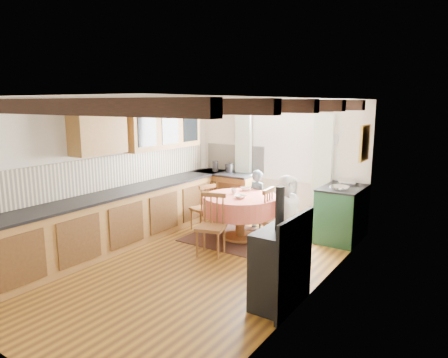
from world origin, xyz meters
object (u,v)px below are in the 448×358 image
Objects in this scene: chair_left at (202,207)px; chair_right at (278,219)px; dining_table at (240,218)px; child_far at (258,200)px; aga_range at (342,213)px; cup at (234,191)px; child_right at (287,211)px; chair_near at (211,225)px; cast_iron_stove at (279,247)px.

chair_right is at bearing 102.71° from chair_left.
dining_table is 0.72m from child_far.
aga_range reaches higher than cup.
cup is (0.69, 0.00, 0.38)m from chair_left.
child_far reaches higher than dining_table.
child_right is (0.81, 0.14, 0.21)m from dining_table.
dining_table is 0.85m from child_right.
dining_table is 0.89m from chair_near.
chair_near is 0.86× the size of child_far.
aga_range is 0.86× the size of child_right.
chair_left is 0.85× the size of aga_range.
chair_right is at bearing 154.46° from child_far.
child_right is at bearing 112.19° from cast_iron_stove.
chair_near is (0.00, -0.88, 0.10)m from dining_table.
dining_table is 1.30× the size of chair_right.
chair_near is at bearing 109.17° from child_far.
aga_range is (1.46, 1.87, -0.01)m from chair_near.
child_far is (0.82, 0.62, 0.12)m from chair_left.
chair_left is 3.05m from cast_iron_stove.
cup is at bearing 78.71° from chair_right.
child_right is (1.68, 0.07, 0.16)m from chair_left.
chair_near is at bearing 134.79° from chair_right.
chair_near reaches higher than aga_range.
chair_left is (-0.87, 0.96, -0.04)m from chair_near.
dining_table is 1.33× the size of chair_near.
chair_near is 0.81× the size of child_right.
aga_range reaches higher than chair_left.
chair_left is 1.61m from chair_right.
aga_range is at bearing -40.13° from chair_right.
chair_near reaches higher than dining_table.
chair_left is 1.69m from child_right.
dining_table is 0.88m from chair_left.
child_far reaches higher than chair_right.
child_right is (0.80, 1.03, 0.12)m from chair_near.
dining_table is at bearing 117.57° from child_right.
cast_iron_stove is (2.44, -1.80, 0.27)m from chair_left.
cup reaches higher than dining_table.
cast_iron_stove reaches higher than aga_range.
chair_right is 1.90m from cast_iron_stove.
dining_table is 1.76m from aga_range.
cast_iron_stove reaches higher than child_right.
chair_right reaches higher than aga_range.
cast_iron_stove is at bearing -47.78° from dining_table.
chair_left is 2.50m from aga_range.
chair_right is 9.57× the size of cup.
cast_iron_stove reaches higher than chair_near.
cast_iron_stove is 2.02m from child_right.
child_right reaches higher than cup.
chair_near is 0.98× the size of chair_right.
cup is (-0.18, 0.07, 0.44)m from dining_table.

